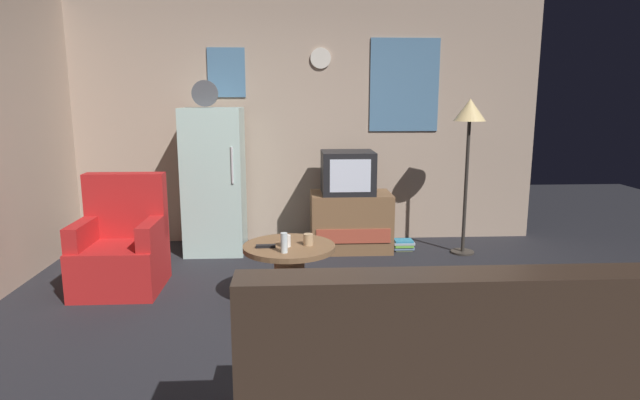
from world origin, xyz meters
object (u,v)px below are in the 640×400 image
(remote_control, at_px, (266,246))
(armchair, at_px, (122,249))
(coffee_table, at_px, (289,274))
(standing_lamp, at_px, (469,122))
(tv_stand, at_px, (351,222))
(mug_ceramic_tan, at_px, (308,240))
(couch, at_px, (428,384))
(mug_ceramic_white, at_px, (286,241))
(fridge, at_px, (215,180))
(book_stack, at_px, (403,245))
(wine_glass, at_px, (284,243))
(crt_tv, at_px, (348,172))

(remote_control, xyz_separation_m, armchair, (-1.24, 0.49, -0.15))
(coffee_table, xyz_separation_m, armchair, (-1.42, 0.43, 0.10))
(standing_lamp, relative_size, remote_control, 10.60)
(tv_stand, relative_size, mug_ceramic_tan, 9.33)
(couch, bearing_deg, mug_ceramic_white, 110.90)
(fridge, height_order, book_stack, fridge)
(mug_ceramic_tan, bearing_deg, couch, -74.49)
(standing_lamp, relative_size, book_stack, 7.25)
(wine_glass, xyz_separation_m, remote_control, (-0.14, 0.14, -0.06))
(mug_ceramic_white, distance_m, book_stack, 1.95)
(coffee_table, distance_m, armchair, 1.49)
(tv_stand, xyz_separation_m, wine_glass, (-0.68, -1.67, 0.24))
(armchair, xyz_separation_m, book_stack, (2.63, 0.97, -0.28))
(wine_glass, xyz_separation_m, couch, (0.68, -1.59, -0.24))
(tv_stand, relative_size, crt_tv, 1.56)
(fridge, bearing_deg, coffee_table, -62.74)
(tv_stand, distance_m, wine_glass, 1.82)
(tv_stand, height_order, crt_tv, crt_tv)
(crt_tv, relative_size, couch, 0.32)
(fridge, xyz_separation_m, coffee_table, (0.78, -1.51, -0.52))
(tv_stand, bearing_deg, mug_ceramic_tan, -108.65)
(crt_tv, distance_m, coffee_table, 1.69)
(coffee_table, distance_m, mug_ceramic_white, 0.29)
(mug_ceramic_white, distance_m, remote_control, 0.16)
(remote_control, xyz_separation_m, book_stack, (1.38, 1.46, -0.42))
(wine_glass, relative_size, mug_ceramic_white, 1.67)
(crt_tv, distance_m, mug_ceramic_tan, 1.58)
(fridge, xyz_separation_m, armchair, (-0.65, -1.08, -0.42))
(fridge, bearing_deg, couch, -66.71)
(mug_ceramic_white, height_order, armchair, armchair)
(book_stack, bearing_deg, tv_stand, 172.90)
(coffee_table, bearing_deg, couch, -70.24)
(crt_tv, distance_m, wine_glass, 1.81)
(standing_lamp, distance_m, mug_ceramic_white, 2.40)
(standing_lamp, height_order, remote_control, standing_lamp)
(mug_ceramic_tan, bearing_deg, coffee_table, 175.59)
(book_stack, bearing_deg, remote_control, -133.52)
(wine_glass, bearing_deg, standing_lamp, 38.64)
(standing_lamp, distance_m, book_stack, 1.43)
(armchair, bearing_deg, remote_control, -21.54)
(fridge, distance_m, crt_tv, 1.39)
(armchair, relative_size, book_stack, 4.38)
(wine_glass, height_order, armchair, armchair)
(tv_stand, xyz_separation_m, armchair, (-2.07, -1.04, 0.03))
(mug_ceramic_tan, bearing_deg, standing_lamp, 37.71)
(tv_stand, height_order, armchair, armchair)
(standing_lamp, height_order, wine_glass, standing_lamp)
(tv_stand, bearing_deg, coffee_table, -113.85)
(mug_ceramic_tan, xyz_separation_m, armchair, (-1.57, 0.44, -0.18))
(fridge, bearing_deg, wine_glass, -66.57)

